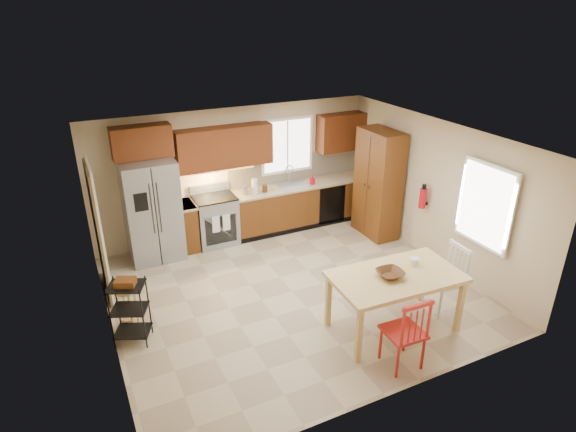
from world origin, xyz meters
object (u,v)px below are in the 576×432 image
(soap_bottle, at_px, (312,180))
(table_jar, at_px, (414,263))
(utility_cart, at_px, (130,312))
(chair_red, at_px, (404,330))
(refrigerator, at_px, (152,211))
(dining_table, at_px, (394,302))
(table_bowl, at_px, (390,277))
(pantry, at_px, (378,184))
(range_stove, at_px, (216,221))
(chair_white, at_px, (444,279))
(bar_stool, at_px, (128,308))
(fire_extinguisher, at_px, (423,198))

(soap_bottle, xyz_separation_m, table_jar, (-0.24, -3.44, -0.09))
(utility_cart, bearing_deg, chair_red, -9.07)
(refrigerator, xyz_separation_m, chair_red, (2.21, -4.23, -0.39))
(utility_cart, bearing_deg, table_jar, 6.27)
(dining_table, distance_m, utility_cart, 3.61)
(table_bowl, relative_size, table_jar, 2.09)
(pantry, relative_size, utility_cart, 2.26)
(range_stove, bearing_deg, chair_white, -56.72)
(refrigerator, height_order, chair_red, refrigerator)
(pantry, distance_m, dining_table, 3.15)
(dining_table, bearing_deg, table_bowl, -177.25)
(table_jar, distance_m, bar_stool, 4.09)
(table_jar, relative_size, bar_stool, 0.26)
(fire_extinguisher, distance_m, table_jar, 2.05)
(utility_cart, bearing_deg, pantry, 39.30)
(range_stove, xyz_separation_m, bar_stool, (-1.95, -2.00, -0.13))
(range_stove, xyz_separation_m, table_bowl, (1.30, -3.64, 0.42))
(refrigerator, height_order, dining_table, refrigerator)
(range_stove, distance_m, table_jar, 3.98)
(range_stove, distance_m, table_bowl, 3.88)
(refrigerator, distance_m, range_stove, 1.24)
(fire_extinguisher, distance_m, utility_cart, 5.18)
(table_jar, bearing_deg, refrigerator, 130.33)
(chair_red, bearing_deg, fire_extinguisher, 49.45)
(fire_extinguisher, relative_size, utility_cart, 0.39)
(chair_red, bearing_deg, pantry, 62.53)
(refrigerator, bearing_deg, bar_stool, -112.41)
(chair_red, relative_size, table_bowl, 2.90)
(soap_bottle, distance_m, chair_white, 3.55)
(range_stove, bearing_deg, bar_stool, -134.27)
(dining_table, height_order, table_jar, table_jar)
(range_stove, xyz_separation_m, pantry, (2.98, -0.99, 0.59))
(fire_extinguisher, xyz_separation_m, chair_white, (-0.82, -1.55, -0.58))
(table_jar, bearing_deg, soap_bottle, 86.08)
(fire_extinguisher, relative_size, table_bowl, 1.00)
(table_jar, bearing_deg, table_bowl, -167.47)
(soap_bottle, distance_m, pantry, 1.31)
(table_jar, bearing_deg, dining_table, -164.05)
(chair_red, relative_size, chair_white, 1.00)
(dining_table, relative_size, utility_cart, 1.91)
(dining_table, relative_size, bar_stool, 2.70)
(fire_extinguisher, bearing_deg, bar_stool, 179.61)
(range_stove, xyz_separation_m, utility_cart, (-1.95, -2.32, 0.00))
(dining_table, bearing_deg, range_stove, 113.87)
(soap_bottle, bearing_deg, fire_extinguisher, -59.47)
(dining_table, xyz_separation_m, table_bowl, (-0.11, 0.00, 0.44))
(dining_table, distance_m, chair_red, 0.74)
(range_stove, height_order, bar_stool, range_stove)
(pantry, relative_size, table_bowl, 5.84)
(table_bowl, distance_m, utility_cart, 3.53)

